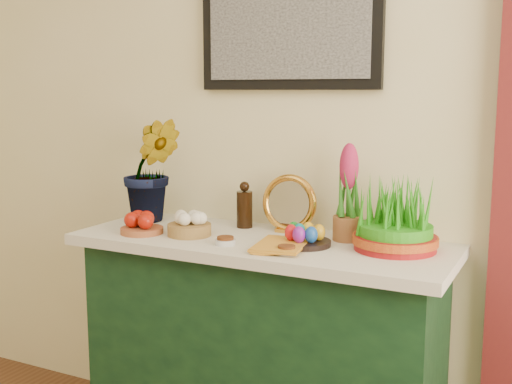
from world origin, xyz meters
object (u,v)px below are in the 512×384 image
Objects in this scene: sideboard at (262,358)px; mirror at (289,204)px; hyacinth_green at (152,153)px; wheatgrass_sabzeh at (396,220)px; book at (258,243)px.

sideboard is 0.59m from mirror.
hyacinth_green is at bearing -173.55° from mirror.
wheatgrass_sabzeh reaches higher than sideboard.
wheatgrass_sabzeh is (0.44, 0.18, 0.09)m from book.
mirror is 1.01× the size of book.
hyacinth_green is 2.52× the size of mirror.
wheatgrass_sabzeh is (1.03, -0.03, -0.18)m from hyacinth_green.
sideboard is at bearing 100.81° from book.
book is 0.77× the size of wheatgrass_sabzeh.
hyacinth_green is 0.68m from book.
mirror is at bearing 81.71° from book.
hyacinth_green is 1.95× the size of wheatgrass_sabzeh.
wheatgrass_sabzeh is at bearing 5.91° from sideboard.
book is at bearing -158.05° from wheatgrass_sabzeh.
book reaches higher than sideboard.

